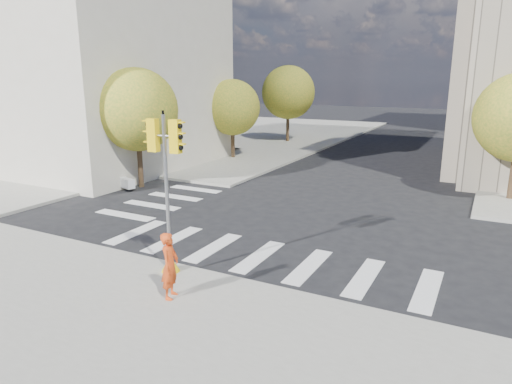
% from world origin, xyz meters
% --- Properties ---
extents(ground, '(160.00, 160.00, 0.00)m').
position_xyz_m(ground, '(0.00, 0.00, 0.00)').
color(ground, black).
rests_on(ground, ground).
extents(sidewalk_far_left, '(28.00, 40.00, 0.15)m').
position_xyz_m(sidewalk_far_left, '(-20.00, 26.00, 0.07)').
color(sidewalk_far_left, gray).
rests_on(sidewalk_far_left, ground).
extents(classical_building, '(19.00, 15.00, 12.70)m').
position_xyz_m(classical_building, '(-20.00, 8.00, 6.44)').
color(classical_building, beige).
rests_on(classical_building, ground).
extents(tree_lw_near, '(4.40, 4.40, 6.41)m').
position_xyz_m(tree_lw_near, '(-10.50, 4.00, 4.20)').
color(tree_lw_near, '#382616').
rests_on(tree_lw_near, ground).
extents(tree_lw_mid, '(4.00, 4.00, 5.77)m').
position_xyz_m(tree_lw_mid, '(-10.50, 14.00, 3.76)').
color(tree_lw_mid, '#382616').
rests_on(tree_lw_mid, ground).
extents(tree_lw_far, '(4.80, 4.80, 6.95)m').
position_xyz_m(tree_lw_far, '(-10.50, 24.00, 4.54)').
color(tree_lw_far, '#382616').
rests_on(tree_lw_far, ground).
extents(tree_re_far, '(4.00, 4.00, 5.88)m').
position_xyz_m(tree_re_far, '(7.50, 34.00, 3.87)').
color(tree_re_far, '#382616').
rests_on(tree_re_far, ground).
extents(traffic_signal, '(1.07, 0.56, 4.84)m').
position_xyz_m(traffic_signal, '(-1.78, -4.60, 2.21)').
color(traffic_signal, yellow).
rests_on(traffic_signal, sidewalk_near).
extents(photographer, '(0.61, 0.76, 1.82)m').
position_xyz_m(photographer, '(-0.72, -5.94, 1.06)').
color(photographer, '#CE4013').
rests_on(photographer, sidewalk_near).
extents(planter_wall, '(5.84, 2.20, 0.50)m').
position_xyz_m(planter_wall, '(-13.00, 3.77, 0.40)').
color(planter_wall, silver).
rests_on(planter_wall, sidewalk_left_near).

